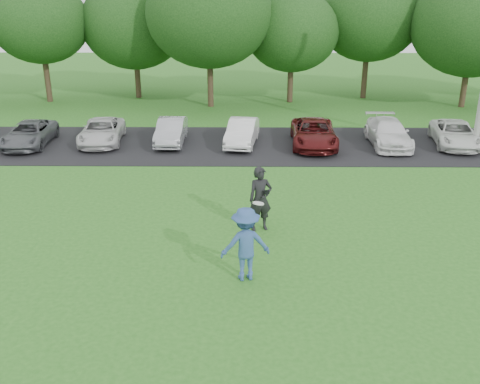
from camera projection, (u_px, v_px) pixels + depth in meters
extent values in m
plane|color=#28671D|center=(239.00, 294.00, 13.01)|extent=(100.00, 100.00, 0.00)
cube|color=black|center=(242.00, 145.00, 25.12)|extent=(32.00, 6.50, 0.03)
imported|color=#32538E|center=(246.00, 244.00, 13.35)|extent=(1.37, 0.95, 1.94)
cylinder|color=white|center=(258.00, 203.00, 12.63)|extent=(0.28, 0.27, 0.10)
imported|color=black|center=(260.00, 199.00, 16.09)|extent=(0.83, 0.66, 2.00)
cube|color=black|center=(267.00, 192.00, 15.81)|extent=(0.16, 0.14, 0.10)
imported|color=#5A5C61|center=(29.00, 134.00, 24.80)|extent=(1.97, 3.99, 1.09)
imported|color=silver|center=(102.00, 131.00, 25.17)|extent=(2.20, 4.14, 1.11)
imported|color=#A9ACB0|center=(171.00, 131.00, 25.09)|extent=(1.23, 3.52, 1.16)
imported|color=white|center=(242.00, 132.00, 24.88)|extent=(1.70, 3.71, 1.18)
imported|color=#521212|center=(314.00, 133.00, 24.69)|extent=(2.18, 4.41, 1.20)
imported|color=white|center=(388.00, 133.00, 24.77)|extent=(1.73, 4.12, 1.19)
imported|color=silver|center=(455.00, 134.00, 24.77)|extent=(2.42, 4.21, 1.11)
cylinder|color=#38281C|center=(48.00, 80.00, 34.09)|extent=(0.36, 0.36, 2.70)
ellipsoid|color=#214C19|center=(40.00, 22.00, 32.80)|extent=(5.94, 5.94, 5.05)
cylinder|color=#38281C|center=(138.00, 81.00, 35.43)|extent=(0.36, 0.36, 2.20)
ellipsoid|color=#214C19|center=(134.00, 24.00, 34.13)|extent=(6.68, 6.68, 5.68)
cylinder|color=#38281C|center=(210.00, 84.00, 32.68)|extent=(0.36, 0.36, 2.70)
ellipsoid|color=#214C19|center=(209.00, 13.00, 31.19)|extent=(7.42, 7.42, 6.31)
cylinder|color=#38281C|center=(290.00, 85.00, 34.03)|extent=(0.36, 0.36, 2.20)
ellipsoid|color=#214C19|center=(292.00, 32.00, 32.85)|extent=(5.76, 5.76, 4.90)
cylinder|color=#38281C|center=(364.00, 77.00, 35.19)|extent=(0.36, 0.36, 2.70)
ellipsoid|color=#214C19|center=(370.00, 17.00, 33.83)|extent=(6.50, 6.50, 5.53)
cylinder|color=#38281C|center=(464.00, 89.00, 32.62)|extent=(0.36, 0.36, 2.20)
ellipsoid|color=#214C19|center=(474.00, 24.00, 31.24)|extent=(7.24, 7.24, 6.15)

